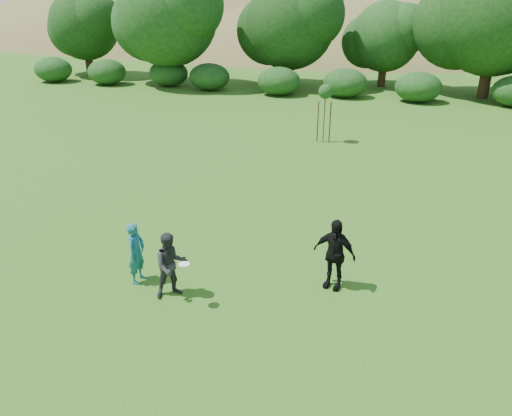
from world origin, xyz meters
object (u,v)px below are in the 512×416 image
Objects in this scene: player_grey at (171,265)px; sapling at (325,93)px; player_teal at (136,253)px; player_black at (334,254)px.

player_grey is 14.77m from sapling.
player_teal is at bearing -101.91° from sapling.
player_teal is at bearing -152.73° from player_black.
player_black is at bearing -75.80° from player_teal.
player_teal is at bearing 122.96° from player_grey.
player_black reaches higher than player_teal.
player_grey reaches higher than player_teal.
player_grey is at bearing -144.11° from player_black.
player_grey is at bearing -97.31° from sapling.
player_teal is 0.88× the size of player_black.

